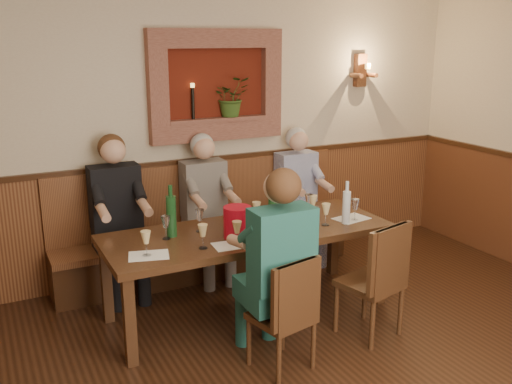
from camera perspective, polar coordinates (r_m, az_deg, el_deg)
room_shell at (r=2.98m, az=14.95°, el=6.73°), size 6.04×6.04×2.82m
wainscoting at (r=3.41m, az=13.41°, el=-15.39°), size 6.02×6.02×1.15m
wall_niche at (r=5.62m, az=-3.55°, el=10.16°), size 1.36×0.30×1.06m
wall_sconce at (r=6.43m, az=10.48°, el=11.80°), size 0.25×0.20×0.35m
dining_table at (r=4.79m, az=-0.80°, el=-4.61°), size 2.40×0.90×0.75m
bench at (r=5.72m, az=-4.94°, el=-5.00°), size 3.00×0.45×1.11m
chair_near_left at (r=4.18m, az=2.69°, el=-14.16°), size 0.45×0.45×0.86m
chair_near_right at (r=4.68m, az=11.41°, el=-10.72°), size 0.51×0.51×0.95m
person_bench_left at (r=5.29m, az=-13.48°, el=-3.80°), size 0.44×0.54×1.48m
person_bench_mid at (r=5.53m, az=-4.85°, el=-2.85°), size 0.42×0.51×1.42m
person_bench_right at (r=5.98m, az=4.40°, el=-1.51°), size 0.41×0.51×1.41m
person_chair_front at (r=4.10m, az=1.91°, el=-9.09°), size 0.44×0.54×1.47m
spittoon_bucket at (r=4.54m, az=-1.87°, el=-3.05°), size 0.29×0.29×0.26m
wine_bottle_green_a at (r=4.75m, az=1.72°, el=-1.49°), size 0.10×0.10×0.44m
wine_bottle_green_b at (r=4.60m, az=-8.47°, el=-2.31°), size 0.09×0.09×0.43m
water_bottle at (r=4.94m, az=9.02°, el=-1.43°), size 0.09×0.09×0.37m
tasting_sheet_a at (r=4.29m, az=-10.68°, el=-6.25°), size 0.33×0.28×0.00m
tasting_sheet_b at (r=4.70m, az=0.04°, el=-4.02°), size 0.36×0.30×0.00m
tasting_sheet_c at (r=5.11m, az=9.52°, el=-2.62°), size 0.33×0.26×0.00m
tasting_sheet_d at (r=4.42m, az=-2.40°, el=-5.32°), size 0.31×0.23×0.00m
wine_glass_0 at (r=4.25m, az=-10.93°, el=-5.08°), size 0.08×0.08×0.19m
wine_glass_1 at (r=4.57m, az=-8.99°, el=-3.53°), size 0.08×0.08×0.19m
wine_glass_2 at (r=4.34m, az=-5.33°, el=-4.45°), size 0.08×0.08×0.19m
wine_glass_3 at (r=4.71m, az=-5.65°, el=-2.86°), size 0.08×0.08×0.19m
wine_glass_4 at (r=4.62m, az=-1.14°, el=-3.15°), size 0.08×0.08×0.19m
wine_glass_5 at (r=4.89m, az=0.05°, el=-2.09°), size 0.08×0.08×0.19m
wine_glass_6 at (r=4.78m, az=5.85°, el=-2.60°), size 0.08×0.08×0.19m
wine_glass_7 at (r=5.11m, az=5.71°, el=-1.38°), size 0.08×0.08×0.19m
wine_glass_8 at (r=5.05m, az=9.87°, el=-1.76°), size 0.08×0.08×0.19m
wine_glass_9 at (r=4.39m, az=-1.91°, el=-4.13°), size 0.08×0.08×0.19m
wine_glass_10 at (r=5.14m, az=5.28°, el=-1.27°), size 0.08×0.08×0.19m
wine_glass_11 at (r=4.88m, az=6.99°, el=-2.24°), size 0.08×0.08×0.19m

